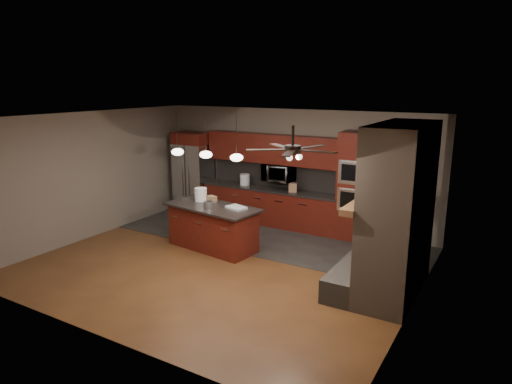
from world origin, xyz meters
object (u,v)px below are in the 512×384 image
Objects in this scene: refrigerator at (194,173)px; microwave at (279,173)px; white_bucket at (201,194)px; paint_can at (208,205)px; kitchen_island at (213,227)px; cardboard_box at (212,199)px; paint_tray at (236,207)px; oven_tower at (358,187)px; counter_box at (293,188)px; counter_bucket at (245,180)px.

microwave is at bearing 3.04° from refrigerator.
microwave reaches higher than white_bucket.
paint_can is (-0.40, -2.31, -0.31)m from microwave.
white_bucket is at bearing -114.27° from microwave.
kitchen_island is 0.63m from cardboard_box.
refrigerator is 2.53m from cardboard_box.
kitchen_island is at bearing -152.23° from paint_tray.
refrigerator is (-4.45, -0.07, -0.12)m from oven_tower.
microwave is at bearing 147.61° from counter_box.
refrigerator is at bearing 133.51° from paint_can.
paint_tray is (-1.86, -2.01, -0.25)m from oven_tower.
white_bucket reaches higher than paint_can.
paint_tray is 2.27m from counter_bucket.
refrigerator is 1.54m from counter_bucket.
microwave is 0.97m from counter_bucket.
refrigerator reaches higher than counter_bucket.
paint_can reaches higher than cardboard_box.
paint_can is at bearing -136.47° from oven_tower.
counter_bucket is at bearing -176.92° from microwave.
white_bucket is 1.89m from counter_bucket.
cardboard_box is (1.84, -1.74, -0.09)m from refrigerator.
counter_bucket reaches higher than kitchen_island.
oven_tower is at bearing 0.95° from refrigerator.
counter_bucket reaches higher than paint_can.
counter_box reaches higher than paint_can.
paint_can is at bearing -136.04° from paint_tray.
counter_box reaches higher than kitchen_island.
paint_can is at bearing -46.49° from refrigerator.
paint_can is (2.07, -2.18, -0.09)m from refrigerator.
white_bucket is (-0.87, -1.94, -0.24)m from microwave.
kitchen_island is 10.56× the size of paint_can.
microwave is (-1.98, 0.06, 0.11)m from oven_tower.
oven_tower reaches higher than microwave.
kitchen_island is 0.78m from white_bucket.
white_bucket is 1.36× the size of counter_box.
white_bucket is 0.26m from cardboard_box.
oven_tower reaches higher than refrigerator.
oven_tower is 1.55m from counter_box.
paint_can reaches higher than paint_tray.
white_bucket is at bearing -48.55° from refrigerator.
refrigerator is 5.42× the size of paint_tray.
kitchen_island is at bearing -35.45° from cardboard_box.
counter_bucket is (-0.30, 1.83, 0.06)m from cardboard_box.
oven_tower is at bearing 33.43° from white_bucket.
refrigerator is 10.66× the size of paint_can.
oven_tower reaches higher than paint_can.
refrigerator is (-2.47, -0.13, -0.23)m from microwave.
oven_tower is 1.98m from microwave.
paint_can is 0.97× the size of counter_box.
oven_tower is 2.75m from paint_tray.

